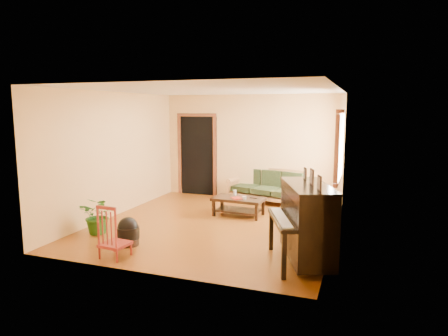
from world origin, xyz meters
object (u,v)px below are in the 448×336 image
at_px(sofa, 266,186).
at_px(footstool, 128,235).
at_px(coffee_table, 238,207).
at_px(armchair, 304,210).
at_px(potted_plant, 99,215).
at_px(piano, 307,224).
at_px(red_chair, 115,231).
at_px(ceramic_crock, 332,202).

xyz_separation_m(sofa, footstool, (-1.44, -3.76, -0.22)).
bearing_deg(coffee_table, footstool, -116.15).
height_order(armchair, potted_plant, armchair).
xyz_separation_m(piano, footstool, (-2.90, -0.21, -0.41)).
relative_size(armchair, potted_plant, 1.09).
height_order(footstool, potted_plant, potted_plant).
xyz_separation_m(piano, red_chair, (-2.78, -0.75, -0.17)).
relative_size(footstool, ceramic_crock, 1.46).
height_order(armchair, red_chair, red_chair).
relative_size(piano, footstool, 3.58).
distance_m(coffee_table, ceramic_crock, 2.28).
xyz_separation_m(footstool, red_chair, (0.12, -0.54, 0.24)).
xyz_separation_m(sofa, piano, (1.46, -3.55, 0.19)).
relative_size(armchair, piano, 0.56).
bearing_deg(coffee_table, sofa, 78.89).
bearing_deg(footstool, ceramic_crock, 51.68).
height_order(armchair, footstool, armchair).
distance_m(footstool, red_chair, 0.60).
height_order(ceramic_crock, potted_plant, potted_plant).
height_order(sofa, footstool, sofa).
xyz_separation_m(sofa, coffee_table, (-0.27, -1.38, -0.21)).
height_order(sofa, piano, piano).
bearing_deg(footstool, armchair, 35.16).
relative_size(coffee_table, piano, 0.80).
xyz_separation_m(coffee_table, red_chair, (-1.05, -2.92, 0.22)).
height_order(sofa, ceramic_crock, sofa).
xyz_separation_m(ceramic_crock, potted_plant, (-3.82, -3.42, 0.22)).
bearing_deg(piano, footstool, 162.74).
xyz_separation_m(armchair, footstool, (-2.62, -1.84, -0.20)).
bearing_deg(footstool, coffee_table, 63.85).
xyz_separation_m(coffee_table, ceramic_crock, (1.81, 1.39, -0.07)).
distance_m(red_chair, potted_plant, 1.31).
xyz_separation_m(sofa, red_chair, (-1.32, -4.30, 0.01)).
bearing_deg(coffee_table, red_chair, -109.75).
bearing_deg(sofa, footstool, -95.58).
xyz_separation_m(armchair, potted_plant, (-3.45, -1.49, -0.03)).
relative_size(coffee_table, red_chair, 1.29).
bearing_deg(sofa, coffee_table, -85.74).
bearing_deg(sofa, piano, -52.24).
height_order(footstool, ceramic_crock, footstool).
bearing_deg(ceramic_crock, red_chair, -123.56).
bearing_deg(potted_plant, coffee_table, 45.32).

